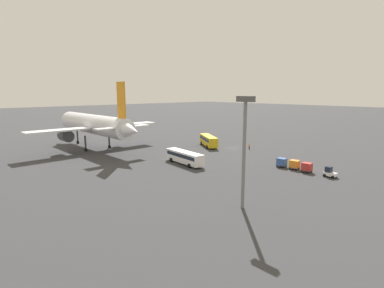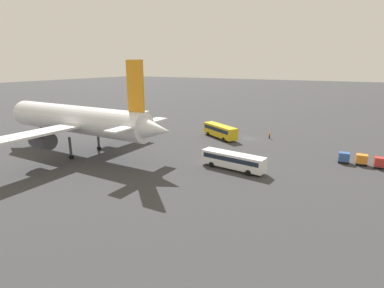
{
  "view_description": "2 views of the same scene",
  "coord_description": "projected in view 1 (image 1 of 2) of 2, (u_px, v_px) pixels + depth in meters",
  "views": [
    {
      "loc": [
        -56.53,
        69.6,
        16.89
      ],
      "look_at": [
        1.85,
        14.71,
        2.79
      ],
      "focal_mm": 28.0,
      "sensor_mm": 36.0,
      "label": 1
    },
    {
      "loc": [
        -24.31,
        72.18,
        18.57
      ],
      "look_at": [
        5.29,
        20.32,
        2.55
      ],
      "focal_mm": 28.0,
      "sensor_mm": 36.0,
      "label": 2
    }
  ],
  "objects": [
    {
      "name": "shuttle_bus_far",
      "position": [
        184.0,
        156.0,
        70.32
      ],
      "size": [
        12.2,
        3.93,
        3.0
      ],
      "rotation": [
        0.0,
        0.0,
        -0.11
      ],
      "color": "white",
      "rests_on": "ground"
    },
    {
      "name": "light_pole",
      "position": [
        244.0,
        140.0,
        42.31
      ],
      "size": [
        2.8,
        0.7,
        16.27
      ],
      "color": "slate",
      "rests_on": "ground"
    },
    {
      "name": "cargo_cart_red",
      "position": [
        307.0,
        167.0,
        63.08
      ],
      "size": [
        2.1,
        1.8,
        2.06
      ],
      "rotation": [
        0.0,
        0.0,
        0.06
      ],
      "color": "#38383D",
      "rests_on": "ground"
    },
    {
      "name": "airplane",
      "position": [
        95.0,
        125.0,
        87.59
      ],
      "size": [
        45.79,
        38.66,
        19.29
      ],
      "rotation": [
        0.0,
        0.0,
        0.0
      ],
      "color": "silver",
      "rests_on": "ground"
    },
    {
      "name": "ground_plane",
      "position": [
        232.0,
        148.0,
        90.44
      ],
      "size": [
        600.0,
        600.0,
        0.0
      ],
      "primitive_type": "plane",
      "color": "#38383A"
    },
    {
      "name": "worker_person",
      "position": [
        249.0,
        146.0,
        88.77
      ],
      "size": [
        0.38,
        0.38,
        1.74
      ],
      "color": "#1E1E2D",
      "rests_on": "ground"
    },
    {
      "name": "baggage_tug",
      "position": [
        330.0,
        173.0,
        59.65
      ],
      "size": [
        2.5,
        1.8,
        2.1
      ],
      "rotation": [
        0.0,
        0.0,
        -0.08
      ],
      "color": "white",
      "rests_on": "ground"
    },
    {
      "name": "cargo_cart_blue",
      "position": [
        282.0,
        162.0,
        67.47
      ],
      "size": [
        2.1,
        1.8,
        2.06
      ],
      "rotation": [
        0.0,
        0.0,
        0.06
      ],
      "color": "#38383D",
      "rests_on": "ground"
    },
    {
      "name": "shuttle_bus_near",
      "position": [
        208.0,
        140.0,
        92.94
      ],
      "size": [
        11.36,
        8.37,
        3.33
      ],
      "rotation": [
        0.0,
        0.0,
        -0.54
      ],
      "color": "gold",
      "rests_on": "ground"
    },
    {
      "name": "cargo_cart_orange",
      "position": [
        295.0,
        164.0,
        65.47
      ],
      "size": [
        2.1,
        1.8,
        2.06
      ],
      "rotation": [
        0.0,
        0.0,
        0.06
      ],
      "color": "#38383D",
      "rests_on": "ground"
    }
  ]
}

